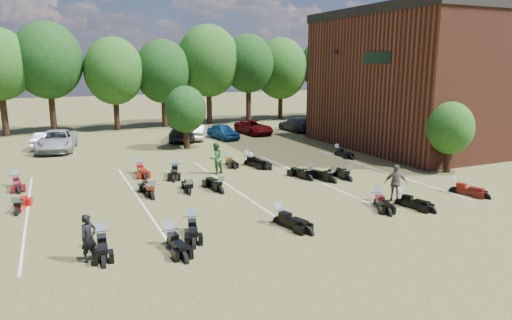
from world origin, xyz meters
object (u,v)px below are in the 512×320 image
motorcycle_0 (102,247)px  motorcycle_14 (16,186)px  person_green (216,158)px  motorcycle_3 (279,223)px  motorcycle_7 (18,214)px  car_4 (223,131)px  person_grey (396,183)px  person_black (89,238)px

motorcycle_0 → motorcycle_14: motorcycle_14 is taller
person_green → motorcycle_3: (-0.51, -9.49, -0.97)m
motorcycle_7 → motorcycle_14: 5.40m
car_4 → motorcycle_14: car_4 is taller
person_green → motorcycle_7: size_ratio=0.91×
motorcycle_3 → motorcycle_7: motorcycle_3 is taller
person_grey → person_green: bearing=-22.3°
person_black → motorcycle_7: 7.06m
car_4 → motorcycle_0: bearing=-129.5°
motorcycle_0 → motorcycle_7: size_ratio=1.06×
person_black → motorcycle_0: bearing=32.5°
motorcycle_3 → motorcycle_14: bearing=116.5°
person_green → motorcycle_7: person_green is taller
motorcycle_0 → motorcycle_7: motorcycle_0 is taller
person_black → motorcycle_14: 12.30m
motorcycle_14 → person_green: bearing=-17.1°
person_green → person_grey: 10.87m
person_black → motorcycle_7: bearing=78.7°
person_green → motorcycle_0: bearing=22.9°
motorcycle_3 → motorcycle_7: bearing=133.5°
person_grey → motorcycle_3: (-6.62, -0.49, -0.92)m
car_4 → person_black: person_black is taller
motorcycle_0 → motorcycle_14: bearing=111.2°
person_green → person_grey: (6.10, -9.00, -0.05)m
person_black → motorcycle_0: (0.49, 1.06, -0.83)m
motorcycle_3 → person_grey: bearing=-12.2°
car_4 → person_grey: 21.13m
person_green → person_black: bearing=24.2°
person_grey → motorcycle_0: person_grey is taller
person_grey → motorcycle_7: size_ratio=0.86×
motorcycle_7 → motorcycle_14: size_ratio=0.94×
car_4 → motorcycle_3: 22.28m
car_4 → person_black: 25.79m
person_black → car_4: bearing=27.0°
person_grey → motorcycle_0: size_ratio=0.81×
person_black → motorcycle_7: (-2.55, 6.53, -0.83)m
person_grey → motorcycle_14: person_grey is taller
person_black → person_green: size_ratio=0.86×
person_black → motorcycle_0: person_black is taller
person_grey → motorcycle_0: 13.75m
car_4 → motorcycle_0: (-12.56, -21.17, -0.67)m
person_green → motorcycle_7: bearing=-8.4°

